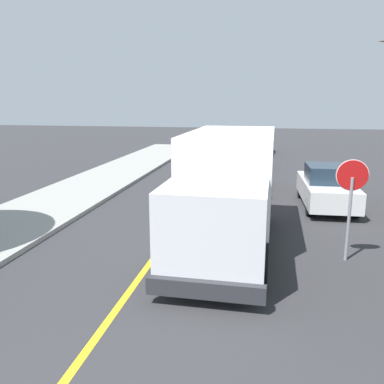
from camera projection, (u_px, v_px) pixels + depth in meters
name	position (u px, v px, depth m)	size (l,w,h in m)	color
centre_line_yellow	(172.00, 233.00, 12.69)	(0.16, 56.00, 0.01)	gold
box_truck	(228.00, 184.00, 11.36)	(2.54, 7.23, 3.20)	white
parked_car_near	(243.00, 173.00, 18.72)	(2.01, 4.48, 1.67)	maroon
parked_car_mid	(249.00, 155.00, 24.97)	(1.95, 4.46, 1.67)	#B7B7BC
parked_car_far	(259.00, 143.00, 31.55)	(1.94, 4.46, 1.67)	#4C564C
parked_van_across	(327.00, 187.00, 15.62)	(1.94, 4.46, 1.67)	silver
stop_sign	(351.00, 191.00, 10.16)	(0.80, 0.10, 2.65)	gray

